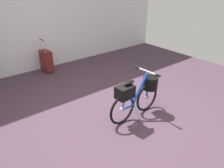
# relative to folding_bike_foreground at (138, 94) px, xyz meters

# --- Properties ---
(ground_plane) EXTENTS (7.70, 7.70, 0.00)m
(ground_plane) POSITION_rel_folding_bike_foreground_xyz_m (-0.41, 0.07, -0.42)
(ground_plane) COLOR #473342
(back_wall) EXTENTS (7.70, 0.10, 3.14)m
(back_wall) POSITION_rel_folding_bike_foreground_xyz_m (-0.41, 3.13, 1.15)
(back_wall) COLOR silver
(back_wall) RESTS_ON ground_plane
(folding_bike_foreground) EXTENTS (1.12, 0.53, 0.79)m
(folding_bike_foreground) POSITION_rel_folding_bike_foreground_xyz_m (0.00, 0.00, 0.00)
(folding_bike_foreground) COLOR black
(folding_bike_foreground) RESTS_ON ground_plane
(rolling_suitcase) EXTENTS (0.20, 0.37, 0.83)m
(rolling_suitcase) POSITION_rel_folding_bike_foreground_xyz_m (-0.39, 2.78, -0.14)
(rolling_suitcase) COLOR maroon
(rolling_suitcase) RESTS_ON ground_plane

